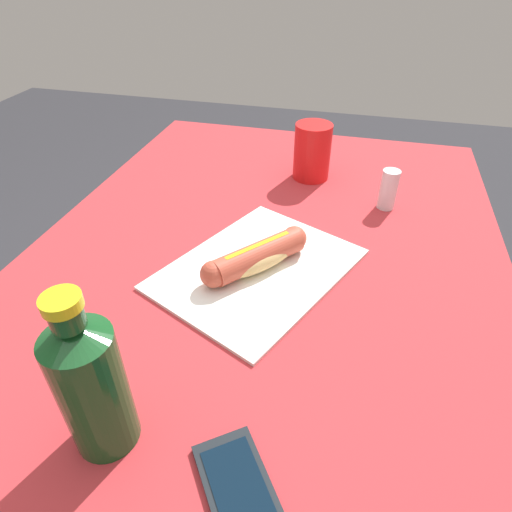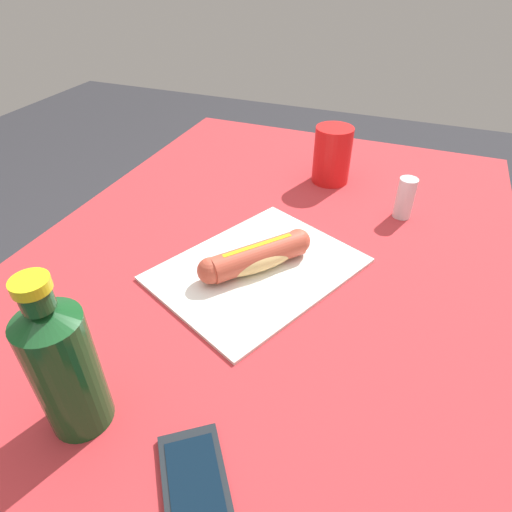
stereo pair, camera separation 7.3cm
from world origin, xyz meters
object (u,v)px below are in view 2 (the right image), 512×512
cell_phone (197,495)px  salt_shaker (405,198)px  hot_dog (256,256)px  drinking_cup (332,155)px  soda_bottle (64,365)px

cell_phone → salt_shaker: 0.66m
hot_dog → cell_phone: hot_dog is taller
cell_phone → drinking_cup: (-0.74, -0.04, 0.06)m
hot_dog → soda_bottle: size_ratio=0.81×
drinking_cup → salt_shaker: size_ratio=1.52×
drinking_cup → salt_shaker: bearing=60.0°
hot_dog → cell_phone: size_ratio=1.10×
soda_bottle → cell_phone: bearing=79.0°
hot_dog → cell_phone: (0.37, 0.08, -0.02)m
salt_shaker → soda_bottle: bearing=-26.2°
hot_dog → drinking_cup: bearing=174.3°
drinking_cup → cell_phone: bearing=3.3°
soda_bottle → drinking_cup: bearing=169.9°
hot_dog → drinking_cup: drinking_cup is taller
cell_phone → salt_shaker: (-0.64, 0.13, 0.04)m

